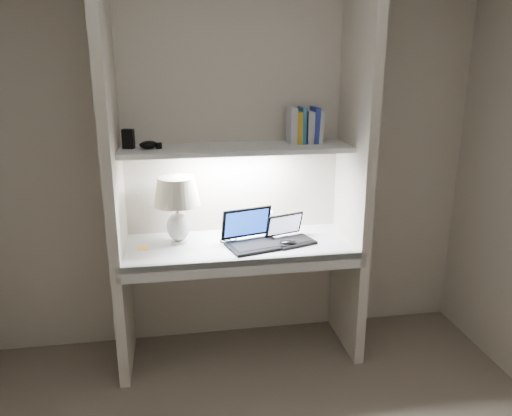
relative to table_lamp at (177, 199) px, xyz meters
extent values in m
cube|color=beige|center=(0.37, 0.20, 0.20)|extent=(3.20, 0.01, 2.50)
cube|color=beige|center=(-0.36, -0.07, 0.20)|extent=(0.06, 0.55, 2.50)
cube|color=beige|center=(1.10, -0.07, 0.20)|extent=(0.06, 0.55, 2.50)
cube|color=white|center=(0.37, -0.07, -0.30)|extent=(1.40, 0.55, 0.04)
cube|color=silver|center=(0.37, -0.33, -0.33)|extent=(1.46, 0.03, 0.10)
cube|color=silver|center=(0.37, 0.02, 0.30)|extent=(1.40, 0.36, 0.03)
cube|color=white|center=(0.37, 0.02, 0.27)|extent=(0.60, 0.04, 0.02)
cylinder|color=white|center=(0.00, 0.00, -0.27)|extent=(0.11, 0.11, 0.02)
ellipsoid|color=white|center=(0.00, 0.00, -0.18)|extent=(0.14, 0.14, 0.18)
cylinder|color=white|center=(0.00, 0.00, -0.07)|extent=(0.02, 0.02, 0.08)
sphere|color=#FFD899|center=(0.00, 0.00, 0.00)|extent=(0.04, 0.04, 0.04)
cube|color=black|center=(0.46, -0.16, -0.27)|extent=(0.37, 0.30, 0.02)
cube|color=black|center=(0.46, -0.16, -0.27)|extent=(0.31, 0.22, 0.00)
cube|color=black|center=(0.42, -0.03, -0.17)|extent=(0.33, 0.14, 0.20)
cube|color=blue|center=(0.43, -0.04, -0.17)|extent=(0.29, 0.12, 0.17)
cube|color=black|center=(0.70, -0.13, -0.27)|extent=(0.30, 0.25, 0.02)
cube|color=black|center=(0.70, -0.13, -0.27)|extent=(0.24, 0.18, 0.00)
cube|color=black|center=(0.67, -0.02, -0.19)|extent=(0.26, 0.13, 0.15)
cube|color=silver|center=(0.67, -0.03, -0.19)|extent=(0.22, 0.11, 0.12)
cube|color=silver|center=(0.57, 0.10, -0.21)|extent=(0.11, 0.08, 0.14)
ellipsoid|color=black|center=(0.66, -0.17, -0.26)|extent=(0.12, 0.09, 0.04)
torus|color=black|center=(0.32, 0.00, -0.28)|extent=(0.12, 0.12, 0.01)
cube|color=yellow|center=(-0.22, -0.06, -0.28)|extent=(0.08, 0.08, 0.00)
cube|color=silver|center=(0.91, 0.09, 0.41)|extent=(0.03, 0.15, 0.20)
cube|color=#26359A|center=(0.88, 0.09, 0.42)|extent=(0.04, 0.15, 0.22)
cube|color=#AEAFAA|center=(0.84, 0.09, 0.41)|extent=(0.04, 0.15, 0.20)
cube|color=#256BA3|center=(0.80, 0.09, 0.42)|extent=(0.02, 0.15, 0.22)
cube|color=gold|center=(0.77, 0.09, 0.41)|extent=(0.03, 0.15, 0.20)
cube|color=silver|center=(0.73, 0.09, 0.42)|extent=(0.04, 0.15, 0.22)
cube|color=black|center=(-0.27, 0.06, 0.37)|extent=(0.07, 0.06, 0.11)
ellipsoid|color=black|center=(-0.15, 0.02, 0.34)|extent=(0.13, 0.11, 0.05)
camera|label=1|loc=(-0.01, -2.97, 0.83)|focal=35.00mm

